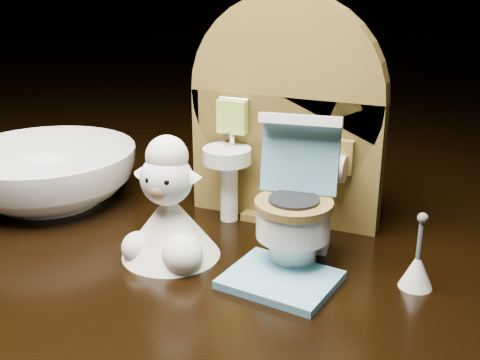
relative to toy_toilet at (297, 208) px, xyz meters
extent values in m
cube|color=black|center=(-0.03, -0.01, -0.08)|extent=(2.50, 2.50, 0.10)
cube|color=brown|center=(-0.03, 0.06, 0.01)|extent=(0.13, 0.02, 0.09)
cylinder|color=brown|center=(-0.03, 0.06, 0.05)|extent=(0.13, 0.02, 0.13)
cube|color=brown|center=(-0.03, 0.06, -0.03)|extent=(0.05, 0.04, 0.01)
cylinder|color=white|center=(-0.06, 0.04, -0.01)|extent=(0.01, 0.01, 0.04)
cylinder|color=white|center=(-0.06, 0.03, 0.01)|extent=(0.03, 0.03, 0.01)
cylinder|color=silver|center=(-0.06, 0.04, 0.02)|extent=(0.00, 0.00, 0.01)
cube|color=#A9D149|center=(-0.06, 0.04, 0.04)|extent=(0.02, 0.01, 0.02)
cube|color=brown|center=(0.01, 0.05, 0.02)|extent=(0.02, 0.01, 0.02)
cylinder|color=#C4B396|center=(0.01, 0.04, 0.01)|extent=(0.02, 0.02, 0.02)
cylinder|color=white|center=(0.00, -0.01, -0.02)|extent=(0.03, 0.03, 0.02)
cylinder|color=white|center=(0.00, -0.01, 0.00)|extent=(0.04, 0.04, 0.02)
cylinder|color=brown|center=(0.00, -0.01, 0.01)|extent=(0.04, 0.04, 0.00)
cube|color=white|center=(0.00, 0.01, -0.01)|extent=(0.04, 0.02, 0.05)
cube|color=#5FA1C0|center=(0.00, 0.01, 0.03)|extent=(0.05, 0.02, 0.04)
cube|color=white|center=(0.00, 0.00, 0.05)|extent=(0.05, 0.02, 0.01)
cylinder|color=#91BD21|center=(0.01, 0.02, 0.03)|extent=(0.01, 0.01, 0.01)
cube|color=#5FA1C0|center=(0.00, -0.03, -0.03)|extent=(0.06, 0.06, 0.00)
cone|color=white|center=(0.07, -0.01, -0.02)|extent=(0.02, 0.02, 0.02)
cylinder|color=#59595B|center=(0.07, -0.01, 0.00)|extent=(0.00, 0.00, 0.02)
sphere|color=#59595B|center=(0.07, -0.01, 0.01)|extent=(0.01, 0.01, 0.01)
cone|color=white|center=(-0.07, -0.02, -0.01)|extent=(0.06, 0.06, 0.04)
sphere|color=white|center=(-0.06, -0.04, -0.02)|extent=(0.02, 0.02, 0.02)
sphere|color=white|center=(-0.09, -0.04, -0.02)|extent=(0.02, 0.02, 0.02)
sphere|color=white|center=(-0.07, -0.03, 0.02)|extent=(0.03, 0.03, 0.03)
sphere|color=#A3764B|center=(-0.07, -0.04, 0.01)|extent=(0.01, 0.01, 0.01)
sphere|color=white|center=(-0.07, -0.02, 0.03)|extent=(0.02, 0.02, 0.02)
cone|color=white|center=(-0.08, -0.03, 0.02)|extent=(0.01, 0.01, 0.01)
cone|color=white|center=(-0.06, -0.02, 0.02)|extent=(0.01, 0.01, 0.01)
sphere|color=black|center=(-0.07, -0.04, 0.02)|extent=(0.00, 0.00, 0.00)
sphere|color=black|center=(-0.06, -0.04, 0.02)|extent=(0.00, 0.00, 0.00)
imported|color=white|center=(-0.19, 0.02, -0.01)|extent=(0.14, 0.14, 0.04)
camera|label=1|loc=(0.09, -0.31, 0.14)|focal=45.00mm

